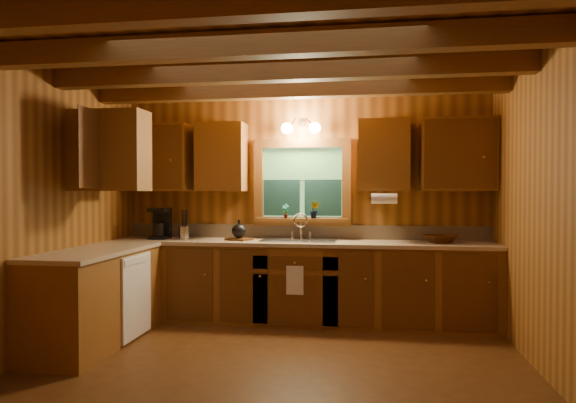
% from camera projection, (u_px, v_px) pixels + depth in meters
% --- Properties ---
extents(room, '(4.20, 4.20, 4.20)m').
position_uv_depth(room, '(273.00, 210.00, 4.06)').
color(room, '#502F13').
rests_on(room, ground).
extents(ceiling_beams, '(4.20, 2.54, 0.18)m').
position_uv_depth(ceiling_beams, '(272.00, 59.00, 4.04)').
color(ceiling_beams, brown).
rests_on(ceiling_beams, room).
extents(base_cabinets, '(4.20, 2.22, 0.86)m').
position_uv_depth(base_cabinets, '(249.00, 287.00, 5.42)').
color(base_cabinets, brown).
rests_on(base_cabinets, ground).
extents(countertop, '(4.20, 2.24, 0.04)m').
position_uv_depth(countertop, '(250.00, 245.00, 5.42)').
color(countertop, tan).
rests_on(countertop, base_cabinets).
extents(backsplash, '(4.20, 0.02, 0.16)m').
position_uv_depth(backsplash, '(302.00, 232.00, 5.93)').
color(backsplash, tan).
rests_on(backsplash, room).
extents(dishwasher_panel, '(0.02, 0.60, 0.80)m').
position_uv_depth(dishwasher_panel, '(137.00, 296.00, 4.97)').
color(dishwasher_panel, white).
rests_on(dishwasher_panel, base_cabinets).
extents(upper_cabinets, '(4.19, 1.77, 0.78)m').
position_uv_depth(upper_cabinets, '(245.00, 155.00, 5.54)').
color(upper_cabinets, brown).
rests_on(upper_cabinets, room).
extents(window, '(1.12, 0.08, 1.00)m').
position_uv_depth(window, '(302.00, 184.00, 5.90)').
color(window, brown).
rests_on(window, room).
extents(window_sill, '(1.06, 0.14, 0.04)m').
position_uv_depth(window_sill, '(302.00, 220.00, 5.86)').
color(window_sill, brown).
rests_on(window_sill, room).
extents(wall_sconce, '(0.45, 0.21, 0.17)m').
position_uv_depth(wall_sconce, '(301.00, 128.00, 5.77)').
color(wall_sconce, black).
rests_on(wall_sconce, room).
extents(paper_towel_roll, '(0.27, 0.11, 0.11)m').
position_uv_depth(paper_towel_roll, '(384.00, 199.00, 5.43)').
color(paper_towel_roll, white).
rests_on(paper_towel_roll, upper_cabinets).
extents(dish_towel, '(0.18, 0.01, 0.30)m').
position_uv_depth(dish_towel, '(295.00, 280.00, 5.32)').
color(dish_towel, white).
rests_on(dish_towel, base_cabinets).
extents(sink, '(0.82, 0.48, 0.43)m').
position_uv_depth(sink, '(299.00, 245.00, 5.65)').
color(sink, silver).
rests_on(sink, countertop).
extents(coffee_maker, '(0.20, 0.26, 0.36)m').
position_uv_depth(coffee_maker, '(161.00, 223.00, 5.90)').
color(coffee_maker, black).
rests_on(coffee_maker, countertop).
extents(utensil_crock, '(0.12, 0.12, 0.33)m').
position_uv_depth(utensil_crock, '(184.00, 232.00, 5.85)').
color(utensil_crock, silver).
rests_on(utensil_crock, countertop).
extents(cutting_board, '(0.32, 0.28, 0.02)m').
position_uv_depth(cutting_board, '(239.00, 239.00, 5.72)').
color(cutting_board, '#553012').
rests_on(cutting_board, countertop).
extents(teakettle, '(0.16, 0.16, 0.21)m').
position_uv_depth(teakettle, '(239.00, 231.00, 5.71)').
color(teakettle, black).
rests_on(teakettle, cutting_board).
extents(wicker_basket, '(0.43, 0.43, 0.08)m').
position_uv_depth(wicker_basket, '(440.00, 239.00, 5.44)').
color(wicker_basket, '#48230C').
rests_on(wicker_basket, countertop).
extents(potted_plant_left, '(0.10, 0.07, 0.16)m').
position_uv_depth(potted_plant_left, '(285.00, 211.00, 5.85)').
color(potted_plant_left, '#553012').
rests_on(potted_plant_left, window_sill).
extents(potted_plant_right, '(0.13, 0.12, 0.19)m').
position_uv_depth(potted_plant_right, '(314.00, 210.00, 5.81)').
color(potted_plant_right, '#553012').
rests_on(potted_plant_right, window_sill).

